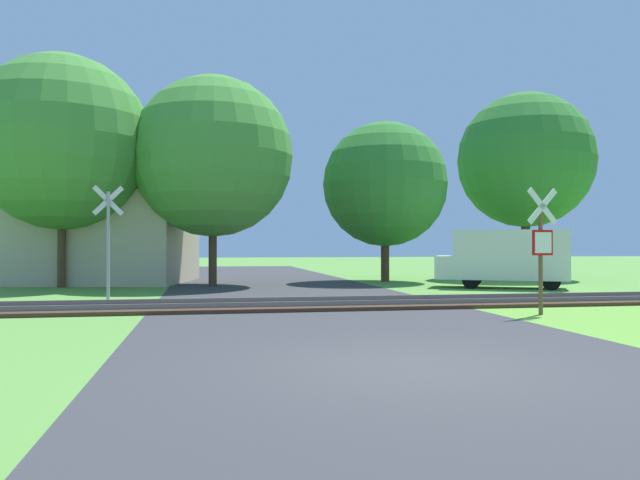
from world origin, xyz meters
TOP-DOWN VIEW (x-y plane):
  - ground_plane at (0.00, 0.00)m, footprint 160.00×160.00m
  - road_asphalt at (0.00, 2.00)m, footprint 8.20×80.00m
  - rail_track at (0.00, 8.38)m, footprint 60.00×2.60m
  - stop_sign_near at (5.11, 5.50)m, footprint 0.86×0.22m
  - crossing_sign_far at (-5.46, 10.74)m, footprint 0.86×0.23m
  - house at (-7.52, 21.27)m, footprint 9.56×8.27m
  - tree_left at (-8.26, 17.97)m, footprint 6.92×6.92m
  - tree_right at (5.40, 19.44)m, footprint 5.70×5.70m
  - tree_center at (-2.39, 17.85)m, footprint 6.58×6.58m
  - tree_far at (13.22, 20.98)m, footprint 6.79×6.79m
  - mail_truck at (8.72, 14.32)m, footprint 5.20×3.92m

SIDE VIEW (x-z plane):
  - ground_plane at x=0.00m, z-range 0.00..0.00m
  - road_asphalt at x=0.00m, z-range 0.00..0.01m
  - rail_track at x=0.00m, z-range -0.05..0.17m
  - mail_truck at x=8.72m, z-range 0.12..2.36m
  - stop_sign_near at x=5.11m, z-range 0.17..3.18m
  - crossing_sign_far at x=-5.46m, z-range 0.26..3.64m
  - house at x=-7.52m, z-range -1.31..5.82m
  - tree_right at x=5.40m, z-range 0.80..8.11m
  - tree_center at x=-2.39m, z-range 1.00..9.59m
  - tree_left at x=-8.26m, z-range 1.13..10.31m
  - tree_far at x=13.22m, z-range 1.28..10.64m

